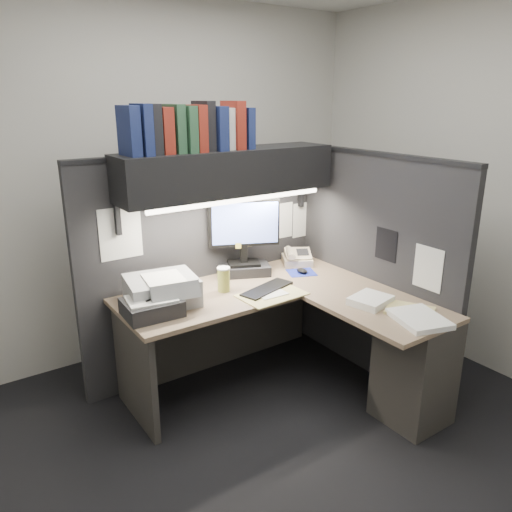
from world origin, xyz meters
The scene contains 22 objects.
floor centered at (0.00, 0.00, 0.00)m, with size 3.50×3.50×0.00m, color black.
wall_back centered at (0.00, 1.50, 1.35)m, with size 3.50×0.04×2.70m, color beige.
wall_right centered at (1.75, 0.00, 1.35)m, with size 0.04×3.00×2.70m, color beige.
partition_back centered at (0.03, 0.93, 0.80)m, with size 1.90×0.06×1.60m, color black.
partition_right centered at (0.98, 0.18, 0.80)m, with size 0.06×1.50×1.60m, color black.
desk centered at (0.43, 0.00, 0.44)m, with size 1.70×1.53×0.73m.
overhead_shelf centered at (0.12, 0.75, 1.50)m, with size 1.55×0.34×0.30m, color black.
task_light_tube centered at (0.12, 0.61, 1.33)m, with size 0.04×0.04×1.32m, color white.
monitor centered at (0.27, 0.78, 0.95)m, with size 0.49×0.36×0.56m.
keyboard centered at (0.21, 0.41, 0.74)m, with size 0.41×0.14×0.02m, color black.
mousepad centered at (0.63, 0.56, 0.73)m, with size 0.20×0.18×0.00m, color #1B2897.
mouse centered at (0.63, 0.54, 0.75)m, with size 0.06×0.09×0.03m, color black.
telephone centered at (0.74, 0.75, 0.77)m, with size 0.22×0.23×0.09m, color #C1B095.
coffee_cup centered at (-0.03, 0.57, 0.81)m, with size 0.08×0.08×0.16m, color #B3AF47.
printer centered at (-0.46, 0.62, 0.82)m, with size 0.43×0.36×0.17m, color #95989B.
notebook_stack centered at (-0.59, 0.49, 0.78)m, with size 0.33×0.27×0.10m, color black.
open_folder centered at (0.19, 0.33, 0.73)m, with size 0.43×0.28×0.01m, color #CBBD72.
paper_stack_a centered at (0.62, -0.14, 0.75)m, with size 0.25×0.21×0.05m, color white.
paper_stack_b centered at (0.66, -0.49, 0.75)m, with size 0.26×0.33×0.03m, color white.
manila_stack centered at (0.73, -0.36, 0.74)m, with size 0.22×0.28×0.02m, color #CBBD72.
binder_row centered at (-0.16, 0.75, 1.79)m, with size 0.86×0.26×0.31m.
pinned_papers centered at (0.42, 0.56, 1.05)m, with size 1.76×1.31×0.51m.
Camera 1 is at (-1.64, -2.13, 1.99)m, focal length 35.00 mm.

